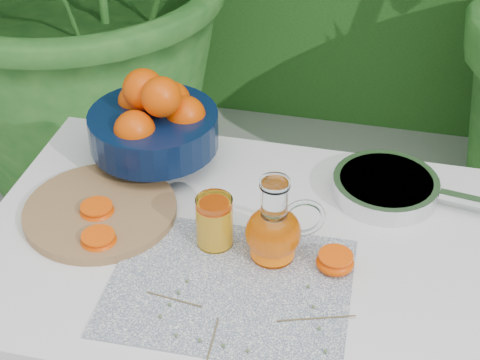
% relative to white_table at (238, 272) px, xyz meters
% --- Properties ---
extents(white_table, '(1.00, 0.70, 0.75)m').
position_rel_white_table_xyz_m(white_table, '(0.00, 0.00, 0.00)').
color(white_table, white).
rests_on(white_table, ground).
extents(placemat, '(0.43, 0.34, 0.00)m').
position_rel_white_table_xyz_m(placemat, '(0.01, -0.12, 0.08)').
color(placemat, '#0B1942').
rests_on(placemat, white_table).
extents(cutting_board, '(0.39, 0.39, 0.02)m').
position_rel_white_table_xyz_m(cutting_board, '(-0.28, 0.02, 0.09)').
color(cutting_board, '#936642').
rests_on(cutting_board, white_table).
extents(fruit_bowl, '(0.34, 0.34, 0.22)m').
position_rel_white_table_xyz_m(fruit_bowl, '(-0.23, 0.22, 0.18)').
color(fruit_bowl, black).
rests_on(fruit_bowl, white_table).
extents(juice_pitcher, '(0.16, 0.13, 0.17)m').
position_rel_white_table_xyz_m(juice_pitcher, '(0.07, -0.03, 0.14)').
color(juice_pitcher, white).
rests_on(juice_pitcher, white_table).
extents(juice_tumbler, '(0.09, 0.09, 0.10)m').
position_rel_white_table_xyz_m(juice_tumbler, '(-0.04, -0.02, 0.13)').
color(juice_tumbler, white).
rests_on(juice_tumbler, white_table).
extents(saute_pan, '(0.39, 0.25, 0.04)m').
position_rel_white_table_xyz_m(saute_pan, '(0.27, 0.21, 0.10)').
color(saute_pan, silver).
rests_on(saute_pan, white_table).
extents(orange_halves, '(0.56, 0.17, 0.03)m').
position_rel_white_table_xyz_m(orange_halves, '(-0.11, -0.04, 0.10)').
color(orange_halves, '#E75802').
rests_on(orange_halves, white_table).
extents(thyme_sprigs, '(0.36, 0.22, 0.01)m').
position_rel_white_table_xyz_m(thyme_sprigs, '(0.05, -0.20, 0.09)').
color(thyme_sprigs, brown).
rests_on(thyme_sprigs, white_table).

